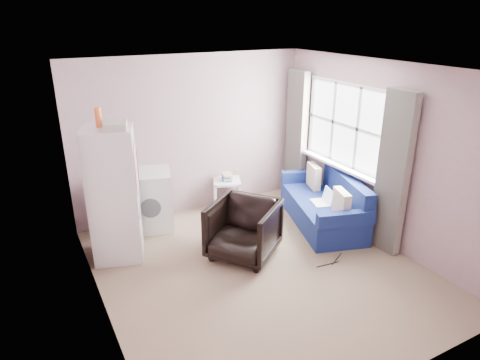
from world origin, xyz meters
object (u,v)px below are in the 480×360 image
object	(u,v)px
sofa	(326,206)
fridge	(114,194)
washing_machine	(150,199)
armchair	(243,227)
side_table	(227,191)

from	to	relation	value
sofa	fridge	bearing A→B (deg)	-173.08
washing_machine	sofa	bearing A→B (deg)	-8.74
armchair	fridge	xyz separation A→B (m)	(-1.46, 0.79, 0.47)
washing_machine	sofa	distance (m)	2.67
armchair	sofa	distance (m)	1.60
armchair	sofa	bearing A→B (deg)	61.09
fridge	washing_machine	size ratio (longest dim) A/B	2.25
side_table	sofa	size ratio (longest dim) A/B	0.30
armchair	fridge	world-z (taller)	fridge
armchair	side_table	distance (m)	1.59
fridge	washing_machine	distance (m)	0.97
side_table	armchair	bearing A→B (deg)	-108.70
armchair	sofa	xyz separation A→B (m)	(1.58, 0.24, -0.13)
armchair	sofa	size ratio (longest dim) A/B	0.43
washing_machine	side_table	bearing A→B (deg)	21.31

